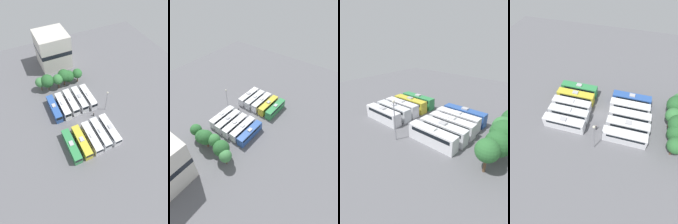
% 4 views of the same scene
% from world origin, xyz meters
% --- Properties ---
extents(ground_plane, '(111.78, 111.78, 0.00)m').
position_xyz_m(ground_plane, '(0.00, 0.00, 0.00)').
color(ground_plane, slate).
extents(bus_0, '(2.44, 11.04, 3.74)m').
position_xyz_m(bus_0, '(-6.67, -8.17, 1.86)').
color(bus_0, '#338C4C').
rests_on(bus_0, ground_plane).
extents(bus_1, '(2.44, 11.04, 3.74)m').
position_xyz_m(bus_1, '(-3.29, -8.21, 1.86)').
color(bus_1, gold).
rests_on(bus_1, ground_plane).
extents(bus_2, '(2.44, 11.04, 3.74)m').
position_xyz_m(bus_2, '(0.10, -8.20, 1.86)').
color(bus_2, silver).
rests_on(bus_2, ground_plane).
extents(bus_3, '(2.44, 11.04, 3.74)m').
position_xyz_m(bus_3, '(3.36, -7.89, 1.86)').
color(bus_3, silver).
rests_on(bus_3, ground_plane).
extents(bus_4, '(2.44, 11.04, 3.74)m').
position_xyz_m(bus_4, '(6.74, -7.94, 1.86)').
color(bus_4, white).
rests_on(bus_4, ground_plane).
extents(bus_5, '(2.44, 11.04, 3.74)m').
position_xyz_m(bus_5, '(-6.56, 7.91, 1.86)').
color(bus_5, '#2D56A8').
rests_on(bus_5, ground_plane).
extents(bus_6, '(2.44, 11.04, 3.74)m').
position_xyz_m(bus_6, '(-3.31, 7.83, 1.86)').
color(bus_6, white).
rests_on(bus_6, ground_plane).
extents(bus_7, '(2.44, 11.04, 3.74)m').
position_xyz_m(bus_7, '(0.01, 8.26, 1.86)').
color(bus_7, silver).
rests_on(bus_7, ground_plane).
extents(bus_8, '(2.44, 11.04, 3.74)m').
position_xyz_m(bus_8, '(3.39, 8.26, 1.86)').
color(bus_8, silver).
rests_on(bus_8, ground_plane).
extents(bus_9, '(2.44, 11.04, 3.74)m').
position_xyz_m(bus_9, '(6.75, 7.96, 1.86)').
color(bus_9, silver).
rests_on(bus_9, ground_plane).
extents(worker_person, '(0.36, 0.36, 1.79)m').
position_xyz_m(worker_person, '(5.28, 0.33, 0.83)').
color(worker_person, '#333338').
rests_on(worker_person, ground_plane).
extents(light_pole, '(0.60, 0.60, 8.98)m').
position_xyz_m(light_pole, '(10.49, 1.21, 5.97)').
color(light_pole, gray).
rests_on(light_pole, ground_plane).
extents(tree_2, '(4.00, 4.00, 6.62)m').
position_xyz_m(tree_2, '(-0.97, 18.78, 4.58)').
color(tree_2, brown).
rests_on(tree_2, ground_plane).
extents(tree_3, '(4.82, 4.82, 7.24)m').
position_xyz_m(tree_3, '(1.81, 19.78, 4.80)').
color(tree_3, brown).
rests_on(tree_3, ground_plane).
extents(tree_4, '(4.66, 4.66, 6.08)m').
position_xyz_m(tree_4, '(3.73, 19.75, 3.75)').
color(tree_4, brown).
rests_on(tree_4, ground_plane).
extents(tree_5, '(3.89, 3.89, 6.11)m').
position_xyz_m(tree_5, '(7.40, 19.27, 4.14)').
color(tree_5, brown).
rests_on(tree_5, ground_plane).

